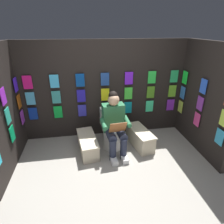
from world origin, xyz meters
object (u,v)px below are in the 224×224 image
Objects in this scene: comic_longbox_near at (140,138)px; toilet at (112,131)px; person_reading at (115,124)px; comic_longbox_far at (88,144)px.

toilet is at bearing -21.09° from comic_longbox_near.
person_reading is (-0.02, 0.23, 0.27)m from toilet.
toilet is at bearing -171.69° from comic_longbox_far.
comic_longbox_far is (1.06, 0.04, -0.02)m from comic_longbox_near.
toilet is 0.91× the size of comic_longbox_far.
comic_longbox_near is at bearing -171.82° from person_reading.
toilet is at bearing -90.59° from person_reading.
comic_longbox_near reaches higher than comic_longbox_far.
toilet is 0.35m from person_reading.
toilet is 0.65× the size of person_reading.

